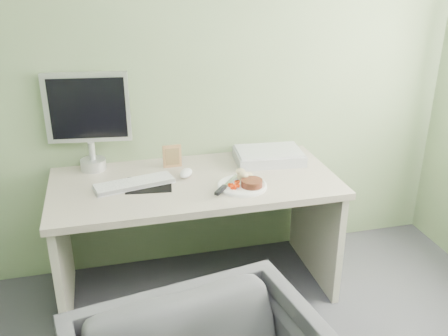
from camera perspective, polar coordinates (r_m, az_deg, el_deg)
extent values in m
plane|color=gray|center=(2.98, -5.04, 12.52)|extent=(3.50, 0.00, 3.50)
cube|color=#B0A493|center=(2.82, -3.34, -1.75)|extent=(1.60, 0.75, 0.04)
cube|color=#BDB6A1|center=(2.97, -17.93, -9.58)|extent=(0.04, 0.70, 0.69)
cube|color=#BDB6A1|center=(3.20, 10.39, -6.27)|extent=(0.04, 0.70, 0.69)
cylinder|color=white|center=(2.72, 2.09, -2.04)|extent=(0.27, 0.27, 0.01)
cylinder|color=black|center=(2.69, 3.20, -1.73)|extent=(0.15, 0.15, 0.04)
ellipsoid|color=tan|center=(2.76, 2.27, -0.78)|extent=(0.12, 0.09, 0.06)
cube|color=red|center=(2.68, 1.29, -1.83)|extent=(0.06, 0.06, 0.04)
cube|color=silver|center=(2.74, 0.84, -1.44)|extent=(0.12, 0.14, 0.01)
cube|color=black|center=(2.62, -0.40, -2.53)|extent=(0.09, 0.10, 0.02)
cube|color=black|center=(2.78, -8.57, -1.88)|extent=(0.27, 0.25, 0.00)
cube|color=white|center=(2.77, -10.21, -1.70)|extent=(0.45, 0.21, 0.02)
ellipsoid|color=white|center=(2.85, -4.36, -0.58)|extent=(0.11, 0.14, 0.04)
cube|color=#A5724D|center=(2.97, -5.95, 1.35)|extent=(0.11, 0.01, 0.14)
cylinder|color=white|center=(2.99, -6.14, 0.58)|extent=(0.02, 0.02, 0.05)
cone|color=#92B5EA|center=(2.98, -6.16, 1.15)|extent=(0.02, 0.02, 0.02)
cube|color=silver|center=(3.06, 5.13, 1.32)|extent=(0.43, 0.31, 0.06)
cylinder|color=silver|center=(3.03, -14.70, 0.41)|extent=(0.15, 0.15, 0.06)
cylinder|color=silver|center=(3.00, -14.86, 1.89)|extent=(0.04, 0.04, 0.11)
cube|color=silver|center=(2.95, -15.37, 6.67)|extent=(0.48, 0.10, 0.40)
cube|color=black|center=(2.92, -15.37, 6.54)|extent=(0.42, 0.06, 0.35)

